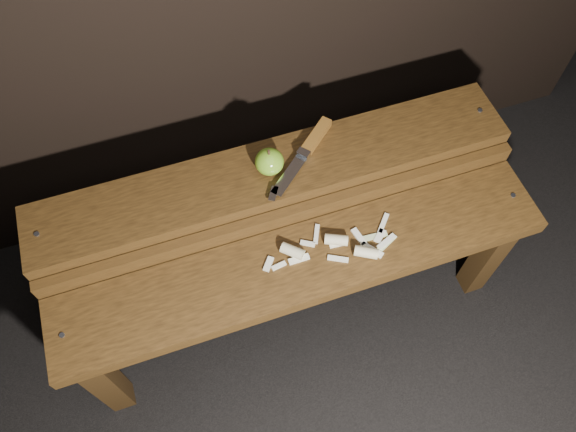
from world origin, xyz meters
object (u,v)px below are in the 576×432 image
object	(u,v)px
bench_front_tier	(304,276)
knife	(309,146)
bench_rear_tier	(275,189)
apple	(269,162)

from	to	relation	value
bench_front_tier	knife	size ratio (longest dim) A/B	5.41
bench_rear_tier	knife	distance (m)	0.14
bench_front_tier	knife	xyz separation A→B (m)	(0.10, 0.26, 0.16)
bench_rear_tier	apple	world-z (taller)	apple
knife	apple	bearing A→B (deg)	-166.35
bench_rear_tier	apple	xyz separation A→B (m)	(-0.01, 0.00, 0.12)
bench_front_tier	bench_rear_tier	distance (m)	0.23
bench_front_tier	knife	world-z (taller)	knife
bench_rear_tier	bench_front_tier	bearing A→B (deg)	-90.00
bench_front_tier	apple	distance (m)	0.29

